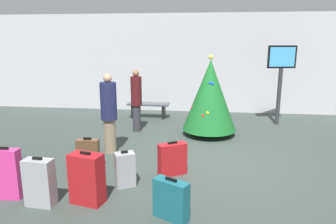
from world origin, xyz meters
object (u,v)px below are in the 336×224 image
Objects in this scene: waiting_bench at (148,107)px; suitcase_3 at (87,179)px; holiday_tree at (210,95)px; flight_info_kiosk at (281,70)px; suitcase_1 at (7,174)px; suitcase_2 at (88,155)px; traveller_0 at (136,99)px; suitcase_6 at (125,169)px; traveller_1 at (109,112)px; suitcase_5 at (40,183)px; suitcase_4 at (172,159)px; suitcase_0 at (171,200)px.

waiting_bench is 1.60× the size of suitcase_3.
flight_info_kiosk reaches higher than holiday_tree.
waiting_bench is 5.50m from suitcase_1.
suitcase_1 reaches higher than suitcase_2.
suitcase_2 is at bearing -97.29° from traveller_0.
flight_info_kiosk is 1.75× the size of waiting_bench.
suitcase_3 is 1.30× the size of suitcase_6.
traveller_1 reaches higher than suitcase_5.
suitcase_1 reaches higher than suitcase_4.
waiting_bench is 2.09× the size of suitcase_6.
traveller_0 is at bearing 108.60° from suitcase_0.
suitcase_0 is at bearing -115.69° from flight_info_kiosk.
suitcase_4 is at bearing -73.86° from waiting_bench.
suitcase_3 is 0.69m from suitcase_5.
flight_info_kiosk is at bearing 34.50° from traveller_1.
suitcase_3 reaches higher than suitcase_5.
flight_info_kiosk reaches higher than suitcase_6.
suitcase_2 is at bearing 53.66° from suitcase_1.
traveller_1 reaches higher than suitcase_2.
flight_info_kiosk reaches higher than traveller_0.
flight_info_kiosk is 5.13m from traveller_1.
suitcase_6 is at bearing 19.83° from suitcase_1.
traveller_0 is (-0.04, -1.50, 0.53)m from waiting_bench.
suitcase_4 is at bearing 95.32° from suitcase_0.
suitcase_0 is 0.74× the size of suitcase_3.
suitcase_4 is (-0.13, 1.45, 0.01)m from suitcase_0.
suitcase_3 is at bearing 167.66° from suitcase_0.
holiday_tree reaches higher than suitcase_3.
suitcase_0 is 0.93× the size of suitcase_2.
suitcase_4 is at bearing -104.95° from holiday_tree.
suitcase_4 is 2.27m from suitcase_5.
flight_info_kiosk reaches higher than suitcase_1.
suitcase_5 is (-0.63, -5.51, 0.01)m from waiting_bench.
suitcase_0 is at bearing -71.40° from traveller_0.
traveller_0 is 1.98× the size of suitcase_1.
holiday_tree is at bearing 48.36° from suitcase_2.
holiday_tree is 2.54× the size of suitcase_3.
flight_info_kiosk is 5.94m from suitcase_2.
traveller_1 is at bearing -145.50° from flight_info_kiosk.
suitcase_2 is 1.35m from suitcase_5.
suitcase_6 is (0.47, -4.74, -0.06)m from waiting_bench.
traveller_1 reaches higher than suitcase_4.
holiday_tree is 4.70m from suitcase_5.
flight_info_kiosk reaches higher than suitcase_4.
suitcase_0 is 0.97× the size of suitcase_6.
suitcase_6 is (-0.75, -0.55, -0.00)m from suitcase_4.
suitcase_3 is at bearing -81.71° from traveller_1.
traveller_1 is 2.12× the size of suitcase_3.
waiting_bench is at bearing 95.62° from suitcase_6.
holiday_tree is 2.47× the size of suitcase_1.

